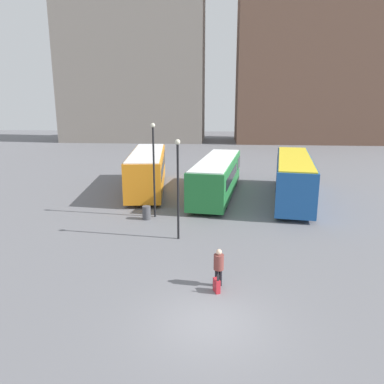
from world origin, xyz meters
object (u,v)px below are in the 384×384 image
(trash_bin, at_px, (147,213))
(suitcase, at_px, (217,285))
(traveler, at_px, (219,264))
(lamp_post_1, at_px, (154,163))
(lamp_post_0, at_px, (178,181))
(bus_2, at_px, (293,176))
(bus_1, at_px, (217,175))
(bus_0, at_px, (147,169))

(trash_bin, bearing_deg, suitcase, -63.14)
(traveler, relative_size, suitcase, 2.01)
(traveler, height_order, lamp_post_1, lamp_post_1)
(traveler, xyz_separation_m, lamp_post_0, (-2.20, 5.15, 2.24))
(bus_2, xyz_separation_m, traveler, (-5.52, -14.34, -0.81))
(suitcase, bearing_deg, bus_1, -21.13)
(bus_2, distance_m, suitcase, 15.94)
(traveler, bearing_deg, bus_1, -20.86)
(traveler, bearing_deg, trash_bin, 6.87)
(bus_1, distance_m, lamp_post_0, 10.04)
(bus_0, relative_size, suitcase, 14.99)
(bus_0, height_order, suitcase, bus_0)
(suitcase, distance_m, lamp_post_1, 10.80)
(bus_1, height_order, lamp_post_1, lamp_post_1)
(bus_0, bearing_deg, bus_2, -106.95)
(trash_bin, bearing_deg, bus_0, 100.26)
(suitcase, relative_size, trash_bin, 0.93)
(suitcase, bearing_deg, bus_0, -2.30)
(suitcase, relative_size, lamp_post_0, 0.15)
(bus_1, bearing_deg, bus_2, -87.78)
(lamp_post_0, bearing_deg, suitcase, -69.37)
(bus_1, relative_size, trash_bin, 14.21)
(bus_0, xyz_separation_m, bus_1, (5.79, -1.50, -0.15))
(lamp_post_0, distance_m, trash_bin, 4.87)
(bus_2, bearing_deg, suitcase, 168.09)
(bus_0, xyz_separation_m, lamp_post_1, (1.88, -7.40, 1.74))
(lamp_post_0, bearing_deg, bus_0, 108.81)
(traveler, xyz_separation_m, lamp_post_1, (-4.14, 8.96, 2.55))
(lamp_post_1, bearing_deg, traveler, -65.22)
(bus_2, bearing_deg, bus_0, 88.75)
(bus_2, bearing_deg, trash_bin, 129.25)
(bus_0, relative_size, trash_bin, 13.87)
(bus_1, xyz_separation_m, traveler, (0.23, -14.87, -0.65))
(traveler, height_order, suitcase, traveler)
(traveler, bearing_deg, lamp_post_1, 3.06)
(bus_2, height_order, lamp_post_1, lamp_post_1)
(lamp_post_1, bearing_deg, bus_1, 56.46)
(bus_0, bearing_deg, suitcase, -167.58)
(suitcase, distance_m, lamp_post_0, 6.71)
(trash_bin, bearing_deg, lamp_post_0, -53.71)
(bus_1, height_order, lamp_post_0, lamp_post_0)
(bus_0, bearing_deg, traveler, -166.82)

